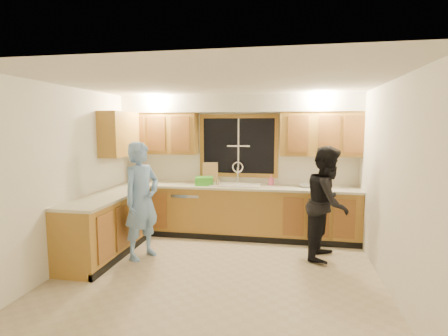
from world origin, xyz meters
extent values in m
plane|color=#BFAF93|center=(0.00, 0.00, 0.00)|extent=(4.20, 4.20, 0.00)
plane|color=silver|center=(0.00, 0.00, 2.50)|extent=(4.20, 4.20, 0.00)
plane|color=white|center=(0.00, 1.90, 1.25)|extent=(4.20, 0.00, 4.20)
plane|color=white|center=(-2.10, 0.00, 1.25)|extent=(0.00, 3.80, 3.80)
plane|color=white|center=(2.10, 0.00, 1.25)|extent=(0.00, 3.80, 3.80)
cube|color=#AD7E32|center=(0.00, 1.60, 0.44)|extent=(4.20, 0.60, 0.88)
cube|color=#AD7E32|center=(-1.80, 0.35, 0.44)|extent=(0.60, 1.90, 0.88)
cube|color=beige|center=(0.00, 1.58, 0.90)|extent=(4.20, 0.63, 0.04)
cube|color=beige|center=(-1.79, 0.35, 0.90)|extent=(0.63, 1.90, 0.04)
cube|color=#AD7E32|center=(-1.43, 1.73, 1.83)|extent=(1.35, 0.33, 0.75)
cube|color=#AD7E32|center=(1.43, 1.73, 1.83)|extent=(1.35, 0.33, 0.75)
cube|color=#AD7E32|center=(-1.94, 1.12, 1.83)|extent=(0.33, 0.90, 0.75)
cube|color=silver|center=(0.00, 1.72, 2.35)|extent=(4.20, 0.35, 0.30)
cube|color=black|center=(0.00, 1.90, 1.60)|extent=(1.30, 0.01, 1.00)
cube|color=#AD7E32|center=(0.00, 1.89, 2.14)|extent=(1.44, 0.03, 0.07)
cube|color=#AD7E32|center=(0.00, 1.89, 1.07)|extent=(1.44, 0.03, 0.07)
cube|color=#AD7E32|center=(-0.69, 1.89, 1.60)|extent=(0.07, 0.03, 1.00)
cube|color=#AD7E32|center=(0.69, 1.89, 1.60)|extent=(0.07, 0.03, 1.00)
cube|color=silver|center=(0.00, 1.60, 0.93)|extent=(0.86, 0.52, 0.03)
cube|color=silver|center=(-0.21, 1.60, 0.84)|extent=(0.38, 0.42, 0.18)
cube|color=silver|center=(0.21, 1.60, 0.84)|extent=(0.38, 0.42, 0.18)
cylinder|color=silver|center=(0.00, 1.80, 1.08)|extent=(0.04, 0.04, 0.28)
torus|color=silver|center=(0.00, 1.80, 1.22)|extent=(0.21, 0.03, 0.21)
cube|color=white|center=(-0.85, 1.59, 0.41)|extent=(0.60, 0.56, 0.82)
cube|color=white|center=(-1.80, -0.22, 0.45)|extent=(0.58, 0.75, 0.90)
imported|color=#709BD4|center=(-1.22, 0.34, 0.87)|extent=(0.64, 0.75, 1.73)
imported|color=black|center=(1.48, 0.82, 0.83)|extent=(0.83, 0.95, 1.67)
cube|color=#955C29|center=(-1.84, 1.66, 1.02)|extent=(0.12, 0.10, 0.21)
cube|color=tan|center=(-0.51, 1.82, 1.11)|extent=(0.30, 0.16, 0.37)
cube|color=green|center=(-0.56, 1.55, 0.99)|extent=(0.36, 0.34, 0.14)
imported|color=#D3507F|center=(0.61, 1.76, 1.01)|extent=(0.10, 0.10, 0.18)
imported|color=silver|center=(1.19, 1.63, 0.95)|extent=(0.25, 0.25, 0.05)
cylinder|color=#C4AF96|center=(-0.29, 1.49, 0.98)|extent=(0.08, 0.08, 0.12)
cylinder|color=#C4AF96|center=(-0.29, 1.38, 0.98)|extent=(0.08, 0.08, 0.11)
camera|label=1|loc=(0.89, -4.42, 1.95)|focal=28.00mm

